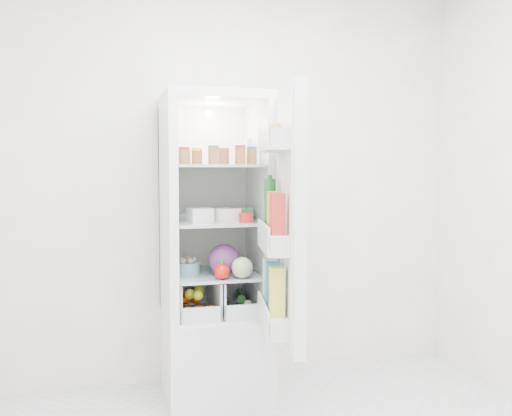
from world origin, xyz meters
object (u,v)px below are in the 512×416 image
object	(u,v)px
mushroom_bowl	(188,268)
fridge_door	(285,222)
refrigerator	(214,284)
red_cabbage	(224,260)

from	to	relation	value
mushroom_bowl	fridge_door	bearing A→B (deg)	-54.29
refrigerator	mushroom_bowl	xyz separation A→B (m)	(-0.17, -0.06, 0.12)
mushroom_bowl	red_cabbage	bearing A→B (deg)	-24.16
red_cabbage	mushroom_bowl	xyz separation A→B (m)	(-0.20, 0.09, -0.06)
refrigerator	fridge_door	xyz separation A→B (m)	(0.25, -0.63, 0.43)
red_cabbage	fridge_door	distance (m)	0.59
fridge_door	refrigerator	bearing A→B (deg)	31.34
refrigerator	mushroom_bowl	distance (m)	0.21
fridge_door	red_cabbage	bearing A→B (deg)	33.77
refrigerator	fridge_door	bearing A→B (deg)	-68.52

